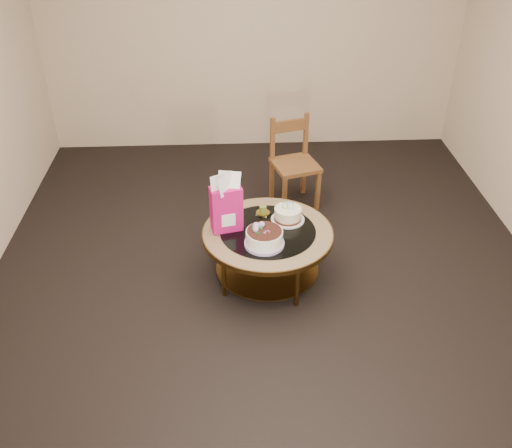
{
  "coord_description": "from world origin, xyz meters",
  "views": [
    {
      "loc": [
        -0.27,
        -3.61,
        2.93
      ],
      "look_at": [
        -0.09,
        0.02,
        0.51
      ],
      "focal_mm": 40.0,
      "sensor_mm": 36.0,
      "label": 1
    }
  ],
  "objects_px": {
    "coffee_table": "(268,239)",
    "gift_bag": "(226,203)",
    "dining_chair": "(294,162)",
    "cream_cake": "(288,215)",
    "decorated_cake": "(264,238)"
  },
  "relations": [
    {
      "from": "gift_bag",
      "to": "dining_chair",
      "type": "xyz_separation_m",
      "value": [
        0.64,
        1.11,
        -0.26
      ]
    },
    {
      "from": "coffee_table",
      "to": "cream_cake",
      "type": "height_order",
      "value": "cream_cake"
    },
    {
      "from": "decorated_cake",
      "to": "cream_cake",
      "type": "height_order",
      "value": "decorated_cake"
    },
    {
      "from": "decorated_cake",
      "to": "dining_chair",
      "type": "relative_size",
      "value": 0.35
    },
    {
      "from": "cream_cake",
      "to": "dining_chair",
      "type": "xyz_separation_m",
      "value": [
        0.16,
        1.02,
        -0.08
      ]
    },
    {
      "from": "coffee_table",
      "to": "gift_bag",
      "type": "height_order",
      "value": "gift_bag"
    },
    {
      "from": "coffee_table",
      "to": "dining_chair",
      "type": "relative_size",
      "value": 1.19
    },
    {
      "from": "dining_chair",
      "to": "gift_bag",
      "type": "bearing_deg",
      "value": -135.98
    },
    {
      "from": "cream_cake",
      "to": "gift_bag",
      "type": "xyz_separation_m",
      "value": [
        -0.48,
        -0.09,
        0.18
      ]
    },
    {
      "from": "decorated_cake",
      "to": "dining_chair",
      "type": "xyz_separation_m",
      "value": [
        0.37,
        1.34,
        -0.08
      ]
    },
    {
      "from": "cream_cake",
      "to": "gift_bag",
      "type": "bearing_deg",
      "value": -153.7
    },
    {
      "from": "cream_cake",
      "to": "gift_bag",
      "type": "relative_size",
      "value": 0.57
    },
    {
      "from": "coffee_table",
      "to": "gift_bag",
      "type": "relative_size",
      "value": 2.18
    },
    {
      "from": "coffee_table",
      "to": "gift_bag",
      "type": "bearing_deg",
      "value": 171.8
    },
    {
      "from": "coffee_table",
      "to": "cream_cake",
      "type": "xyz_separation_m",
      "value": [
        0.17,
        0.14,
        0.13
      ]
    }
  ]
}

